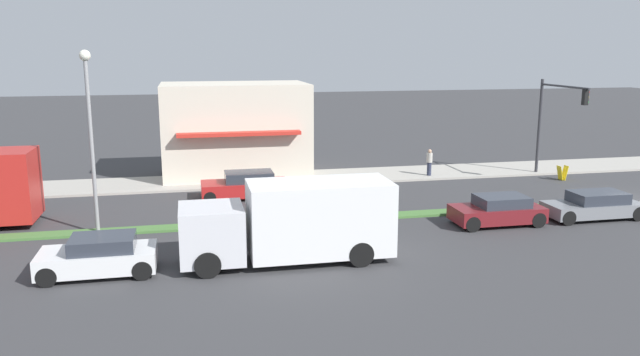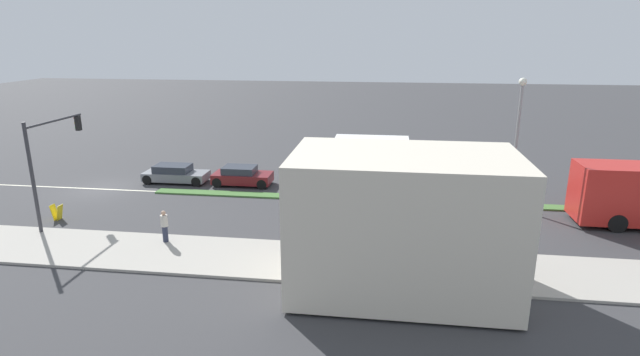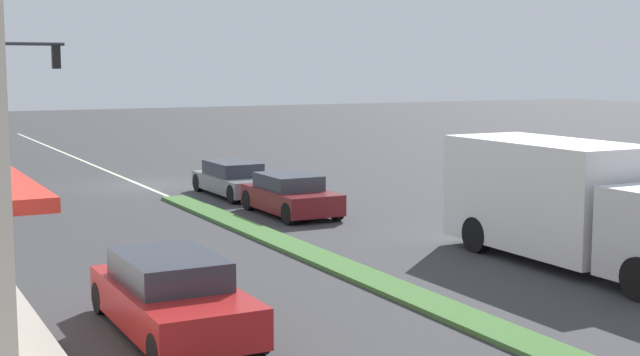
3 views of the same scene
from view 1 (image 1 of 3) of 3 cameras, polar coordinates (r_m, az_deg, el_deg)
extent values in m
plane|color=#38383A|center=(27.52, -3.26, -4.10)|extent=(160.00, 160.00, 0.00)
cube|color=#A8A399|center=(36.12, -6.24, -0.19)|extent=(4.00, 73.00, 0.12)
cube|color=#477538|center=(27.68, -22.07, -4.77)|extent=(0.90, 46.00, 0.10)
cube|color=beige|center=(37.38, -7.75, 4.46)|extent=(5.20, 8.45, 5.39)
cube|color=red|center=(34.45, -7.37, 4.03)|extent=(0.70, 6.76, 0.20)
cylinder|color=#333338|center=(39.81, 19.41, 4.50)|extent=(0.18, 0.18, 5.60)
cylinder|color=#333338|center=(37.70, 21.45, 7.80)|extent=(4.50, 0.12, 0.12)
cube|color=black|center=(36.12, 23.09, 6.81)|extent=(0.28, 0.24, 0.84)
sphere|color=red|center=(36.17, 23.29, 7.23)|extent=(0.18, 0.18, 0.18)
sphere|color=gold|center=(36.19, 23.26, 6.81)|extent=(0.18, 0.18, 0.18)
sphere|color=green|center=(36.21, 23.22, 6.38)|extent=(0.18, 0.18, 0.18)
cylinder|color=gray|center=(26.73, -20.14, 2.62)|extent=(0.16, 0.16, 7.00)
sphere|color=silver|center=(26.44, -20.71, 10.45)|extent=(0.44, 0.44, 0.44)
cylinder|color=#282D42|center=(37.42, 9.95, 0.83)|extent=(0.26, 0.26, 0.79)
cylinder|color=#B7B2A8|center=(37.30, 9.98, 1.85)|extent=(0.34, 0.34, 0.56)
sphere|color=tan|center=(37.24, 10.00, 2.44)|extent=(0.22, 0.22, 0.22)
cube|color=yellow|center=(38.86, 21.47, 0.45)|extent=(0.45, 0.21, 0.84)
cube|color=yellow|center=(38.69, 21.07, 0.43)|extent=(0.45, 0.21, 0.84)
cube|color=silver|center=(22.10, -9.88, -4.98)|extent=(2.28, 2.20, 1.90)
cube|color=white|center=(22.45, -0.03, -3.61)|extent=(2.40, 5.10, 2.60)
cylinder|color=black|center=(21.31, -10.23, -7.82)|extent=(0.28, 0.90, 0.90)
cylinder|color=black|center=(23.35, -10.42, -6.06)|extent=(0.28, 0.90, 0.90)
cylinder|color=black|center=(22.06, 3.75, -6.96)|extent=(0.28, 0.90, 0.90)
cylinder|color=black|center=(24.04, 2.36, -5.34)|extent=(0.28, 0.90, 0.90)
cylinder|color=black|center=(31.46, -27.10, -2.47)|extent=(0.30, 0.96, 0.96)
cube|color=silver|center=(22.52, -19.64, -7.05)|extent=(1.87, 3.83, 0.68)
cube|color=#2D333D|center=(22.32, -19.25, -5.63)|extent=(1.59, 2.11, 0.47)
cylinder|color=black|center=(22.07, -23.73, -8.30)|extent=(0.22, 0.66, 0.66)
cylinder|color=black|center=(23.61, -22.94, -6.93)|extent=(0.22, 0.66, 0.66)
cylinder|color=black|center=(21.64, -15.95, -8.12)|extent=(0.22, 0.66, 0.66)
cylinder|color=black|center=(23.21, -15.69, -6.73)|extent=(0.22, 0.66, 0.66)
cube|color=maroon|center=(28.14, 15.86, -3.13)|extent=(1.81, 3.89, 0.64)
cube|color=#2D333D|center=(28.10, 16.28, -2.03)|extent=(1.54, 2.14, 0.45)
cylinder|color=black|center=(26.82, 13.77, -4.12)|extent=(0.22, 0.66, 0.66)
cylinder|color=black|center=(28.22, 12.36, -3.26)|extent=(0.22, 0.66, 0.66)
cylinder|color=black|center=(28.24, 19.32, -3.65)|extent=(0.22, 0.66, 0.66)
cylinder|color=black|center=(29.58, 17.72, -2.86)|extent=(0.22, 0.66, 0.66)
cube|color=slate|center=(30.59, 23.66, -2.58)|extent=(1.75, 4.31, 0.55)
cube|color=#2D333D|center=(30.60, 24.06, -1.61)|extent=(1.49, 2.37, 0.48)
cylinder|color=black|center=(29.03, 21.74, -3.42)|extent=(0.22, 0.66, 0.66)
cylinder|color=black|center=(30.29, 20.13, -2.69)|extent=(0.22, 0.66, 0.66)
cylinder|color=black|center=(31.06, 27.06, -2.92)|extent=(0.22, 0.66, 0.66)
cylinder|color=black|center=(32.23, 25.34, -2.26)|extent=(0.22, 0.66, 0.66)
cube|color=#AD1E1E|center=(32.06, -6.88, -0.93)|extent=(1.87, 4.39, 0.69)
cube|color=#2D333D|center=(31.96, -6.52, 0.13)|extent=(1.59, 2.42, 0.50)
cylinder|color=black|center=(31.20, -10.03, -1.77)|extent=(0.22, 0.60, 0.60)
cylinder|color=black|center=(32.82, -10.15, -1.10)|extent=(0.22, 0.60, 0.60)
cylinder|color=black|center=(31.51, -3.47, -1.48)|extent=(0.22, 0.60, 0.60)
cylinder|color=black|center=(33.12, -3.90, -0.82)|extent=(0.22, 0.60, 0.60)
camera|label=2|loc=(55.28, -8.68, 13.96)|focal=28.00mm
camera|label=3|loc=(37.93, -30.54, 5.85)|focal=50.00mm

